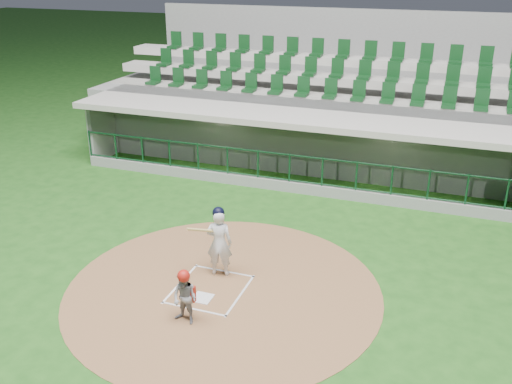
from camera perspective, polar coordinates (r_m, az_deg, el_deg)
ground at (r=13.50m, az=-4.12°, el=-9.07°), size 120.00×120.00×0.00m
dirt_circle at (r=13.24m, az=-3.26°, el=-9.72°), size 7.20×7.20×0.01m
home_plate at (r=12.95m, az=-5.39°, el=-10.50°), size 0.43×0.43×0.02m
batter_box_chalk at (r=13.26m, az=-4.65°, el=-9.64°), size 1.55×1.80×0.01m
dugout_structure at (r=19.81m, az=5.58°, el=4.49°), size 16.40×3.70×3.00m
seating_deck at (r=22.61m, az=7.07°, el=7.93°), size 17.00×6.72×5.15m
batter at (r=13.39m, az=-3.71°, el=-4.94°), size 0.88×0.90×1.75m
catcher at (r=11.93m, az=-7.12°, el=-10.36°), size 0.63×0.54×1.23m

